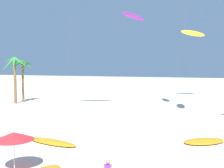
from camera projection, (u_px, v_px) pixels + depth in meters
palm_tree_0 at (15, 67)px, 43.62m from camera, size 5.27×4.50×7.52m
palm_tree_1 at (23, 68)px, 45.62m from camera, size 4.51×4.36×7.11m
flying_kite_3 at (193, 33)px, 51.01m from camera, size 4.59×3.74×13.20m
flying_kite_10 at (133, 16)px, 59.34m from camera, size 4.92×5.22×17.96m
grounded_kite_1 at (52, 142)px, 20.90m from camera, size 4.68×1.80×0.30m
grounded_kite_3 at (204, 141)px, 21.16m from camera, size 3.77×3.54×0.26m
beach_umbrella at (14, 136)px, 15.40m from camera, size 2.27×2.27×2.21m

